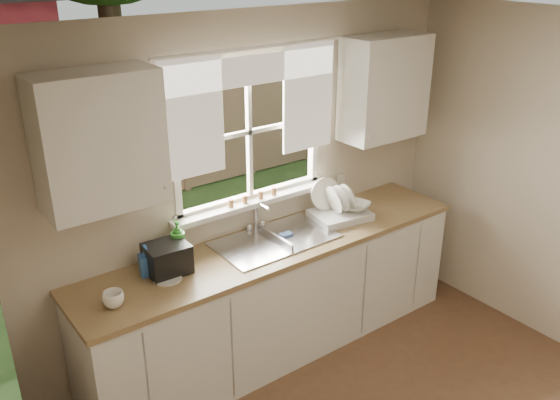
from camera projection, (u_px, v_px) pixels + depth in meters
room_walls at (493, 316)px, 2.84m from camera, size 3.62×4.02×2.50m
ceiling at (524, 46)px, 2.39m from camera, size 3.60×4.00×0.02m
window at (251, 155)px, 4.26m from camera, size 1.38×0.16×1.06m
curtains at (254, 94)px, 4.05m from camera, size 1.50×0.03×0.81m
base_cabinets at (278, 298)px, 4.44m from camera, size 3.00×0.62×0.87m
countertop at (278, 244)px, 4.26m from camera, size 3.04×0.65×0.04m
upper_cabinet_left at (99, 141)px, 3.36m from camera, size 0.70×0.33×0.80m
upper_cabinet_right at (385, 88)px, 4.62m from camera, size 0.70×0.33×0.80m
wall_outlet at (341, 181)px, 4.90m from camera, size 0.08×0.01×0.12m
sill_jars at (253, 197)px, 4.32m from camera, size 0.42×0.04×0.06m
sink at (275, 249)px, 4.31m from camera, size 0.88×0.52×0.40m
dish_rack at (339, 210)px, 4.60m from camera, size 0.48×0.39×0.31m
bowl at (355, 206)px, 4.63m from camera, size 0.30×0.30×0.06m
soap_bottle_a at (178, 242)px, 3.93m from camera, size 0.12×0.12×0.30m
soap_bottle_b at (146, 260)px, 3.80m from camera, size 0.11×0.11×0.21m
soap_bottle_c at (161, 260)px, 3.84m from camera, size 0.17×0.17×0.17m
saucer at (167, 278)px, 3.78m from camera, size 0.19×0.19×0.01m
cup at (113, 299)px, 3.48m from camera, size 0.15×0.15×0.10m
black_appliance at (167, 258)px, 3.83m from camera, size 0.28×0.24×0.20m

